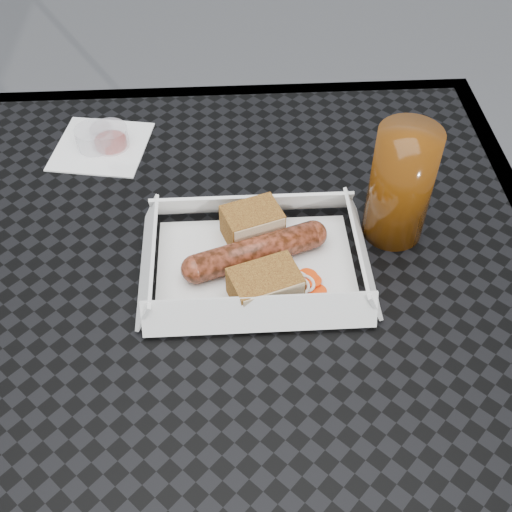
# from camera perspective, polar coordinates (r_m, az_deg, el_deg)

# --- Properties ---
(patio_table) EXTENTS (0.80, 0.80, 0.74)m
(patio_table) POSITION_cam_1_polar(r_m,az_deg,el_deg) (0.77, -3.98, -6.46)
(patio_table) COLOR black
(patio_table) RESTS_ON ground
(food_tray) EXTENTS (0.22, 0.15, 0.00)m
(food_tray) POSITION_cam_1_polar(r_m,az_deg,el_deg) (0.72, -0.04, -0.93)
(food_tray) COLOR white
(food_tray) RESTS_ON patio_table
(bratwurst) EXTENTS (0.17, 0.08, 0.03)m
(bratwurst) POSITION_cam_1_polar(r_m,az_deg,el_deg) (0.71, -0.02, 0.42)
(bratwurst) COLOR maroon
(bratwurst) RESTS_ON food_tray
(bread_near) EXTENTS (0.08, 0.06, 0.04)m
(bread_near) POSITION_cam_1_polar(r_m,az_deg,el_deg) (0.74, -0.34, 2.87)
(bread_near) COLOR olive
(bread_near) RESTS_ON food_tray
(bread_far) EXTENTS (0.08, 0.07, 0.04)m
(bread_far) POSITION_cam_1_polar(r_m,az_deg,el_deg) (0.68, 0.81, -2.68)
(bread_far) COLOR olive
(bread_far) RESTS_ON food_tray
(veg_garnish) EXTENTS (0.03, 0.03, 0.00)m
(veg_garnish) POSITION_cam_1_polar(r_m,az_deg,el_deg) (0.70, 4.39, -2.61)
(veg_garnish) COLOR #FF420B
(veg_garnish) RESTS_ON food_tray
(napkin) EXTENTS (0.14, 0.14, 0.00)m
(napkin) POSITION_cam_1_polar(r_m,az_deg,el_deg) (0.91, -13.58, 9.46)
(napkin) COLOR white
(napkin) RESTS_ON patio_table
(condiment_cup_sauce) EXTENTS (0.05, 0.05, 0.03)m
(condiment_cup_sauce) POSITION_cam_1_polar(r_m,az_deg,el_deg) (0.90, -12.87, 10.23)
(condiment_cup_sauce) COLOR maroon
(condiment_cup_sauce) RESTS_ON patio_table
(condiment_cup_empty) EXTENTS (0.05, 0.05, 0.03)m
(condiment_cup_empty) POSITION_cam_1_polar(r_m,az_deg,el_deg) (0.90, -14.15, 10.11)
(condiment_cup_empty) COLOR silver
(condiment_cup_empty) RESTS_ON patio_table
(drink_glass) EXTENTS (0.07, 0.07, 0.14)m
(drink_glass) POSITION_cam_1_polar(r_m,az_deg,el_deg) (0.73, 12.74, 6.17)
(drink_glass) COLOR #4D2506
(drink_glass) RESTS_ON patio_table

